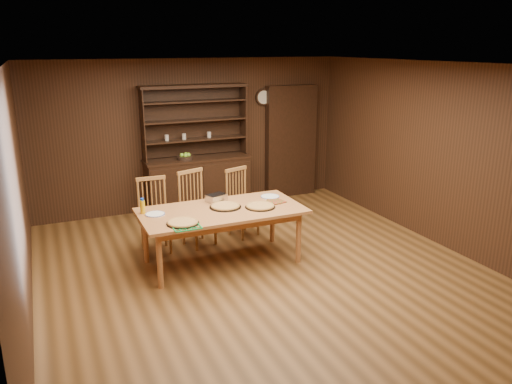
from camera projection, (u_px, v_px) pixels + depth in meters
name	position (u px, v px, depth m)	size (l,w,h in m)	color
floor	(263.00, 270.00, 6.48)	(6.00, 6.00, 0.00)	brown
room_shell	(264.00, 151.00, 6.03)	(6.00, 6.00, 6.00)	white
china_hutch	(198.00, 177.00, 8.72)	(1.84, 0.52, 2.17)	black
doorway	(291.00, 142.00, 9.46)	(1.00, 0.18, 2.10)	black
wall_clock	(263.00, 97.00, 9.05)	(0.30, 0.05, 0.30)	black
dining_table	(222.00, 214.00, 6.53)	(2.13, 1.06, 0.75)	#C27543
chair_left	(154.00, 212.00, 6.99)	(0.44, 0.42, 1.05)	#AB7A3A
chair_center	(195.00, 205.00, 7.22)	(0.56, 0.55, 1.10)	#AB7A3A
chair_right	(240.00, 200.00, 7.59)	(0.53, 0.52, 1.04)	#AB7A3A
pizza_left	(183.00, 222.00, 5.99)	(0.39, 0.39, 0.04)	black
pizza_right	(260.00, 206.00, 6.59)	(0.40, 0.40, 0.04)	black
pizza_center	(225.00, 206.00, 6.59)	(0.42, 0.42, 0.04)	black
cooling_rack	(186.00, 226.00, 5.90)	(0.32, 0.32, 0.01)	#0CA141
plate_left	(155.00, 214.00, 6.31)	(0.25, 0.25, 0.02)	white
plate_right	(270.00, 196.00, 7.04)	(0.27, 0.27, 0.02)	white
foil_dish	(216.00, 198.00, 6.82)	(0.26, 0.19, 0.10)	white
juice_bottle	(143.00, 206.00, 6.33)	(0.06, 0.06, 0.20)	#E3AA0B
pot_holder_a	(277.00, 202.00, 6.81)	(0.20, 0.20, 0.01)	red
pot_holder_b	(274.00, 202.00, 6.81)	(0.20, 0.20, 0.01)	red
fruit_bowl	(185.00, 157.00, 8.46)	(0.28, 0.28, 0.12)	black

